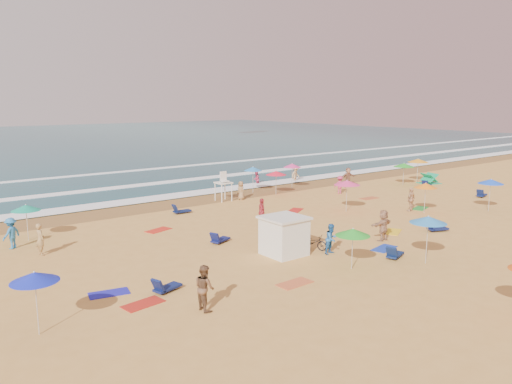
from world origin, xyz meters
TOP-DOWN VIEW (x-y plane):
  - ground at (0.00, 0.00)m, footprint 220.00×220.00m
  - wet_sand at (0.00, 12.50)m, footprint 220.00×220.00m
  - surf_foam at (0.00, 21.32)m, footprint 200.00×18.70m
  - cabana at (-2.66, -3.41)m, footprint 2.00×2.00m
  - cabana_roof at (-2.66, -3.41)m, footprint 2.20×2.20m
  - bicycle at (-0.76, -3.71)m, footprint 1.18×1.73m
  - lifeguard_stand at (3.04, 10.85)m, footprint 1.20×1.20m
  - beach_umbrellas at (1.49, 0.67)m, footprint 52.91×29.79m
  - loungers at (4.92, -2.61)m, footprint 34.08×25.20m
  - towels at (0.25, -2.89)m, footprint 27.72×23.62m
  - popup_tents at (24.08, 0.35)m, footprint 3.54×12.56m
  - beachgoers at (1.49, 4.18)m, footprint 39.01×23.68m

SIDE VIEW (x-z plane):
  - ground at x=0.00m, z-range 0.00..0.00m
  - wet_sand at x=0.00m, z-range 0.01..0.01m
  - towels at x=0.25m, z-range 0.00..0.03m
  - surf_foam at x=0.00m, z-range 0.08..0.12m
  - loungers at x=4.92m, z-range 0.00..0.34m
  - bicycle at x=-0.76m, z-range 0.00..0.86m
  - popup_tents at x=24.08m, z-range 0.00..1.20m
  - beachgoers at x=1.49m, z-range -0.22..1.92m
  - cabana at x=-2.66m, z-range 0.00..2.00m
  - lifeguard_stand at x=3.04m, z-range 0.00..2.10m
  - cabana_roof at x=-2.66m, z-range 2.00..2.12m
  - beach_umbrellas at x=1.49m, z-range 1.74..2.53m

